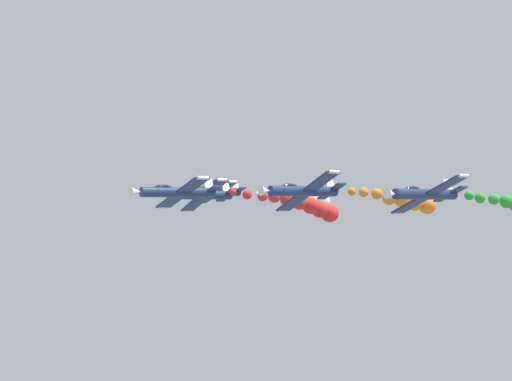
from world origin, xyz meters
TOP-DOWN VIEW (x-y plane):
  - airplane_lead at (0.62, 10.27)m, footprint 9.11×10.35m
  - smoke_trail_lead at (2.50, -10.18)m, footprint 4.60×19.57m
  - airplane_left_inner at (-9.35, 0.78)m, footprint 8.76×10.35m
  - smoke_trail_left_inner at (-10.05, -14.80)m, footprint 2.72×13.23m
  - airplane_right_inner at (8.74, 2.38)m, footprint 8.84×10.35m
  - smoke_trail_right_inner at (7.73, -13.83)m, footprint 3.29×13.64m
  - airplane_left_outer at (-18.98, -7.20)m, footprint 8.90×10.35m
  - airplane_right_outer at (18.38, -5.73)m, footprint 9.16×10.35m

SIDE VIEW (x-z plane):
  - smoke_trail_lead at x=2.50m, z-range 93.46..97.85m
  - smoke_trail_left_inner at x=-10.05m, z-range 94.72..97.88m
  - smoke_trail_right_inner at x=7.73m, z-range 95.31..97.81m
  - airplane_left_outer at x=-18.98m, z-range 94.93..99.10m
  - airplane_right_inner at x=8.74m, z-range 94.92..99.23m
  - airplane_lead at x=0.62m, z-range 95.48..99.08m
  - airplane_left_inner at x=-9.35m, z-range 95.12..99.61m
  - airplane_right_outer at x=18.38m, z-range 95.89..99.39m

